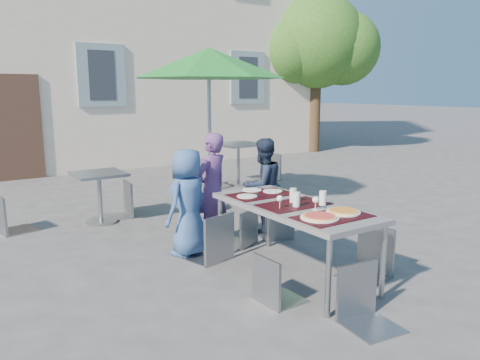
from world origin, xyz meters
TOP-DOWN VIEW (x-y plane):
  - ground at (0.00, 0.00)m, footprint 90.00×90.00m
  - tree at (6.55, 7.54)m, footprint 3.60×3.00m
  - dining_table at (-0.40, 0.23)m, footprint 0.80×1.85m
  - pizza_near_left at (-0.55, -0.30)m, footprint 0.35×0.35m
  - pizza_near_right at (-0.23, -0.28)m, footprint 0.32×0.32m
  - glassware at (-0.36, 0.14)m, footprint 0.50×0.41m
  - place_settings at (-0.39, 0.86)m, footprint 0.65×0.45m
  - child_0 at (-1.00, 1.38)m, footprint 0.71×0.61m
  - child_1 at (-0.54, 1.62)m, footprint 0.58×0.48m
  - child_2 at (0.25, 1.64)m, footprint 0.64×0.40m
  - chair_0 at (-0.86, 1.06)m, footprint 0.56×0.56m
  - chair_1 at (-0.29, 1.30)m, footprint 0.50×0.50m
  - chair_2 at (0.22, 1.27)m, footprint 0.49×0.49m
  - chair_3 at (-0.94, -0.17)m, footprint 0.39×0.39m
  - chair_4 at (0.27, -0.20)m, footprint 0.48×0.48m
  - chair_5 at (-0.55, -0.86)m, footprint 0.45×0.46m
  - patio_umbrella at (0.27, 3.07)m, footprint 2.33×2.33m
  - cafe_table_0 at (-1.44, 3.25)m, footprint 0.68×0.68m
  - bg_chair_l_0 at (-2.62, 3.46)m, footprint 0.52×0.51m
  - bg_chair_r_0 at (-1.07, 3.42)m, footprint 0.49×0.48m
  - cafe_table_1 at (1.71, 4.45)m, footprint 0.78×0.78m
  - bg_chair_l_1 at (1.17, 4.48)m, footprint 0.59×0.58m
  - bg_chair_r_1 at (2.59, 4.55)m, footprint 0.51×0.51m

SIDE VIEW (x-z plane):
  - ground at x=0.00m, z-range 0.00..0.00m
  - chair_3 at x=-0.94m, z-range 0.07..0.91m
  - cafe_table_0 at x=-1.44m, z-range 0.13..0.86m
  - chair_1 at x=-0.29m, z-range 0.07..0.92m
  - chair_2 at x=0.22m, z-range 0.07..0.95m
  - chair_5 at x=-0.55m, z-range 0.08..1.00m
  - chair_4 at x=0.27m, z-range 0.08..1.05m
  - bg_chair_l_0 at x=-2.62m, z-range 0.09..1.07m
  - bg_chair_r_0 at x=-1.07m, z-range 0.09..1.08m
  - chair_0 at x=-0.86m, z-range 0.09..1.11m
  - cafe_table_1 at x=1.71m, z-range 0.19..1.03m
  - child_0 at x=-1.00m, z-range 0.00..1.24m
  - bg_chair_r_1 at x=2.59m, z-range 0.10..1.15m
  - bg_chair_l_1 at x=1.17m, z-range 0.10..1.15m
  - child_2 at x=0.25m, z-range 0.00..1.26m
  - child_1 at x=-0.54m, z-range 0.00..1.38m
  - dining_table at x=-0.40m, z-range 0.32..1.07m
  - place_settings at x=-0.39m, z-range 0.76..0.77m
  - pizza_near_right at x=-0.23m, z-range 0.75..0.78m
  - pizza_near_left at x=-0.55m, z-range 0.75..0.78m
  - glassware at x=-0.36m, z-range 0.75..0.90m
  - patio_umbrella at x=0.27m, z-range 1.00..3.51m
  - tree at x=6.55m, z-range 0.90..5.60m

